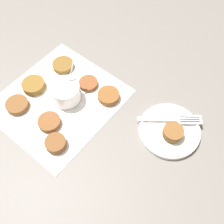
# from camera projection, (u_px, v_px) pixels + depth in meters

# --- Properties ---
(ground_plane) EXTENTS (4.00, 4.00, 0.00)m
(ground_plane) POSITION_uv_depth(u_px,v_px,m) (57.00, 97.00, 0.81)
(ground_plane) COLOR #605B56
(napkin) EXTENTS (0.38, 0.36, 0.00)m
(napkin) POSITION_uv_depth(u_px,v_px,m) (59.00, 100.00, 0.80)
(napkin) COLOR white
(napkin) RESTS_ON ground_plane
(sauce_bowl) EXTENTS (0.10, 0.09, 0.11)m
(sauce_bowl) POSITION_uv_depth(u_px,v_px,m) (66.00, 93.00, 0.78)
(sauce_bowl) COLOR white
(sauce_bowl) RESTS_ON napkin
(fritter_0) EXTENTS (0.07, 0.07, 0.02)m
(fritter_0) POSITION_uv_depth(u_px,v_px,m) (17.00, 105.00, 0.78)
(fritter_0) COLOR brown
(fritter_0) RESTS_ON napkin
(fritter_1) EXTENTS (0.07, 0.07, 0.02)m
(fritter_1) POSITION_uv_depth(u_px,v_px,m) (63.00, 65.00, 0.86)
(fritter_1) COLOR brown
(fritter_1) RESTS_ON napkin
(fritter_2) EXTENTS (0.06, 0.06, 0.02)m
(fritter_2) POSITION_uv_depth(u_px,v_px,m) (49.00, 122.00, 0.75)
(fritter_2) COLOR brown
(fritter_2) RESTS_ON napkin
(fritter_3) EXTENTS (0.07, 0.07, 0.02)m
(fritter_3) POSITION_uv_depth(u_px,v_px,m) (109.00, 96.00, 0.79)
(fritter_3) COLOR brown
(fritter_3) RESTS_ON napkin
(fritter_4) EXTENTS (0.06, 0.06, 0.02)m
(fritter_4) POSITION_uv_depth(u_px,v_px,m) (56.00, 143.00, 0.71)
(fritter_4) COLOR brown
(fritter_4) RESTS_ON napkin
(fritter_5) EXTENTS (0.07, 0.07, 0.02)m
(fritter_5) POSITION_uv_depth(u_px,v_px,m) (34.00, 85.00, 0.81)
(fritter_5) COLOR brown
(fritter_5) RESTS_ON napkin
(fritter_6) EXTENTS (0.06, 0.06, 0.01)m
(fritter_6) POSITION_uv_depth(u_px,v_px,m) (88.00, 83.00, 0.82)
(fritter_6) COLOR brown
(fritter_6) RESTS_ON napkin
(serving_plate) EXTENTS (0.17, 0.17, 0.02)m
(serving_plate) POSITION_uv_depth(u_px,v_px,m) (169.00, 130.00, 0.74)
(serving_plate) COLOR white
(serving_plate) RESTS_ON ground_plane
(fritter_on_plate) EXTENTS (0.06, 0.06, 0.02)m
(fritter_on_plate) POSITION_uv_depth(u_px,v_px,m) (173.00, 132.00, 0.71)
(fritter_on_plate) COLOR brown
(fritter_on_plate) RESTS_ON serving_plate
(fork) EXTENTS (0.11, 0.17, 0.00)m
(fork) POSITION_uv_depth(u_px,v_px,m) (177.00, 119.00, 0.74)
(fork) COLOR silver
(fork) RESTS_ON serving_plate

